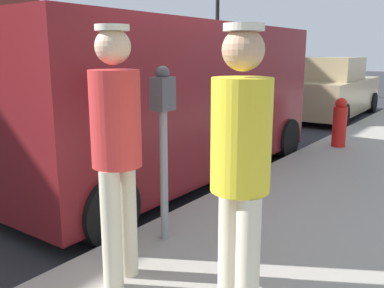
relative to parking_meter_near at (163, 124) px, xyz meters
name	(u,v)px	position (x,y,z in m)	size (l,w,h in m)	color
ground_plane	(129,196)	(-1.35, 0.93, -1.18)	(80.00, 80.00, 0.00)	#2D2D33
parking_meter_near	(163,124)	(0.00, 0.00, 0.00)	(0.14, 0.18, 1.52)	gray
pedestrian_in_red	(116,141)	(0.21, -0.75, 0.01)	(0.34, 0.35, 1.80)	beige
pedestrian_in_yellow	(240,161)	(1.13, -0.68, -0.01)	(0.34, 0.34, 1.78)	beige
parked_van	(167,98)	(-1.50, 1.89, -0.03)	(2.12, 5.20, 2.15)	maroon
parked_sedan_ahead	(327,90)	(-1.55, 9.02, -0.43)	(2.05, 4.45, 1.65)	tan
traffic_light_corner	(200,10)	(-8.18, 12.40, 2.34)	(2.48, 0.42, 5.20)	black
fire_hydrant	(340,123)	(0.10, 4.72, -0.61)	(0.24, 0.24, 0.86)	red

